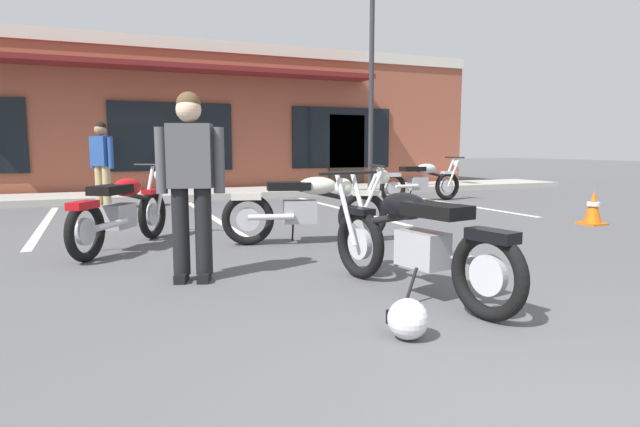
{
  "coord_description": "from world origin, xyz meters",
  "views": [
    {
      "loc": [
        -1.78,
        -1.28,
        1.2
      ],
      "look_at": [
        0.22,
        3.48,
        0.55
      ],
      "focal_mm": 29.85,
      "sensor_mm": 36.0,
      "label": 1
    }
  ],
  "objects_px": {
    "person_near_building": "(190,175)",
    "person_in_black_shirt": "(102,160)",
    "motorcycle_foreground_classic": "(414,239)",
    "parking_lot_lamp_post": "(374,53)",
    "motorcycle_red_sportbike": "(123,210)",
    "helmet_on_pavement": "(408,319)",
    "motorcycle_black_cruiser": "(422,180)",
    "traffic_cone": "(593,208)",
    "motorcycle_blue_standard": "(308,207)"
  },
  "relations": [
    {
      "from": "parking_lot_lamp_post",
      "to": "traffic_cone",
      "type": "bearing_deg",
      "value": -82.2
    },
    {
      "from": "motorcycle_blue_standard",
      "to": "parking_lot_lamp_post",
      "type": "height_order",
      "value": "parking_lot_lamp_post"
    },
    {
      "from": "motorcycle_red_sportbike",
      "to": "person_in_black_shirt",
      "type": "xyz_separation_m",
      "value": [
        -0.17,
        4.35,
        0.49
      ]
    },
    {
      "from": "motorcycle_blue_standard",
      "to": "helmet_on_pavement",
      "type": "bearing_deg",
      "value": -100.92
    },
    {
      "from": "traffic_cone",
      "to": "motorcycle_black_cruiser",
      "type": "bearing_deg",
      "value": 96.73
    },
    {
      "from": "person_in_black_shirt",
      "to": "traffic_cone",
      "type": "distance_m",
      "value": 8.65
    },
    {
      "from": "helmet_on_pavement",
      "to": "traffic_cone",
      "type": "distance_m",
      "value": 6.17
    },
    {
      "from": "motorcycle_black_cruiser",
      "to": "person_near_building",
      "type": "bearing_deg",
      "value": -138.5
    },
    {
      "from": "motorcycle_foreground_classic",
      "to": "motorcycle_blue_standard",
      "type": "height_order",
      "value": "same"
    },
    {
      "from": "motorcycle_red_sportbike",
      "to": "traffic_cone",
      "type": "bearing_deg",
      "value": -6.02
    },
    {
      "from": "helmet_on_pavement",
      "to": "traffic_cone",
      "type": "relative_size",
      "value": 0.49
    },
    {
      "from": "motorcycle_foreground_classic",
      "to": "parking_lot_lamp_post",
      "type": "relative_size",
      "value": 0.39
    },
    {
      "from": "motorcycle_black_cruiser",
      "to": "person_near_building",
      "type": "relative_size",
      "value": 1.26
    },
    {
      "from": "person_in_black_shirt",
      "to": "helmet_on_pavement",
      "type": "relative_size",
      "value": 6.44
    },
    {
      "from": "motorcycle_foreground_classic",
      "to": "person_near_building",
      "type": "height_order",
      "value": "person_near_building"
    },
    {
      "from": "motorcycle_red_sportbike",
      "to": "traffic_cone",
      "type": "height_order",
      "value": "motorcycle_red_sportbike"
    },
    {
      "from": "person_near_building",
      "to": "traffic_cone",
      "type": "bearing_deg",
      "value": 10.19
    },
    {
      "from": "motorcycle_foreground_classic",
      "to": "traffic_cone",
      "type": "xyz_separation_m",
      "value": [
        4.74,
        2.32,
        -0.2
      ]
    },
    {
      "from": "motorcycle_black_cruiser",
      "to": "parking_lot_lamp_post",
      "type": "relative_size",
      "value": 0.39
    },
    {
      "from": "motorcycle_black_cruiser",
      "to": "traffic_cone",
      "type": "bearing_deg",
      "value": -83.27
    },
    {
      "from": "motorcycle_red_sportbike",
      "to": "person_near_building",
      "type": "distance_m",
      "value": 1.98
    },
    {
      "from": "person_in_black_shirt",
      "to": "person_near_building",
      "type": "height_order",
      "value": "same"
    },
    {
      "from": "motorcycle_red_sportbike",
      "to": "person_in_black_shirt",
      "type": "relative_size",
      "value": 1.1
    },
    {
      "from": "person_in_black_shirt",
      "to": "parking_lot_lamp_post",
      "type": "height_order",
      "value": "parking_lot_lamp_post"
    },
    {
      "from": "motorcycle_foreground_classic",
      "to": "helmet_on_pavement",
      "type": "xyz_separation_m",
      "value": [
        -0.57,
        -0.83,
        -0.33
      ]
    },
    {
      "from": "helmet_on_pavement",
      "to": "parking_lot_lamp_post",
      "type": "relative_size",
      "value": 0.05
    },
    {
      "from": "helmet_on_pavement",
      "to": "person_in_black_shirt",
      "type": "bearing_deg",
      "value": 101.44
    },
    {
      "from": "parking_lot_lamp_post",
      "to": "motorcycle_blue_standard",
      "type": "bearing_deg",
      "value": -125.01
    },
    {
      "from": "motorcycle_foreground_classic",
      "to": "person_in_black_shirt",
      "type": "bearing_deg",
      "value": 106.79
    },
    {
      "from": "motorcycle_blue_standard",
      "to": "traffic_cone",
      "type": "xyz_separation_m",
      "value": [
        4.66,
        -0.2,
        -0.2
      ]
    },
    {
      "from": "motorcycle_red_sportbike",
      "to": "motorcycle_blue_standard",
      "type": "relative_size",
      "value": 0.89
    },
    {
      "from": "person_in_black_shirt",
      "to": "parking_lot_lamp_post",
      "type": "xyz_separation_m",
      "value": [
        6.18,
        0.67,
        2.47
      ]
    },
    {
      "from": "person_near_building",
      "to": "traffic_cone",
      "type": "height_order",
      "value": "person_near_building"
    },
    {
      "from": "motorcycle_red_sportbike",
      "to": "motorcycle_black_cruiser",
      "type": "xyz_separation_m",
      "value": [
        6.32,
        3.3,
        0.0
      ]
    },
    {
      "from": "person_near_building",
      "to": "helmet_on_pavement",
      "type": "distance_m",
      "value": 2.39
    },
    {
      "from": "motorcycle_black_cruiser",
      "to": "helmet_on_pavement",
      "type": "relative_size",
      "value": 8.11
    },
    {
      "from": "motorcycle_red_sportbike",
      "to": "parking_lot_lamp_post",
      "type": "relative_size",
      "value": 0.35
    },
    {
      "from": "motorcycle_blue_standard",
      "to": "motorcycle_red_sportbike",
      "type": "bearing_deg",
      "value": 166.33
    },
    {
      "from": "motorcycle_red_sportbike",
      "to": "motorcycle_blue_standard",
      "type": "distance_m",
      "value": 2.2
    },
    {
      "from": "person_in_black_shirt",
      "to": "parking_lot_lamp_post",
      "type": "distance_m",
      "value": 6.69
    },
    {
      "from": "person_near_building",
      "to": "helmet_on_pavement",
      "type": "relative_size",
      "value": 6.44
    },
    {
      "from": "motorcycle_foreground_classic",
      "to": "motorcycle_blue_standard",
      "type": "distance_m",
      "value": 2.51
    },
    {
      "from": "motorcycle_black_cruiser",
      "to": "person_near_building",
      "type": "xyz_separation_m",
      "value": [
        -5.82,
        -5.15,
        0.49
      ]
    },
    {
      "from": "motorcycle_blue_standard",
      "to": "traffic_cone",
      "type": "height_order",
      "value": "motorcycle_blue_standard"
    },
    {
      "from": "person_in_black_shirt",
      "to": "helmet_on_pavement",
      "type": "height_order",
      "value": "person_in_black_shirt"
    },
    {
      "from": "motorcycle_black_cruiser",
      "to": "helmet_on_pavement",
      "type": "xyz_separation_m",
      "value": [
        -4.83,
        -7.17,
        -0.33
      ]
    },
    {
      "from": "helmet_on_pavement",
      "to": "parking_lot_lamp_post",
      "type": "xyz_separation_m",
      "value": [
        4.52,
        8.88,
        3.29
      ]
    },
    {
      "from": "person_in_black_shirt",
      "to": "motorcycle_foreground_classic",
      "type": "bearing_deg",
      "value": -73.21
    },
    {
      "from": "person_near_building",
      "to": "person_in_black_shirt",
      "type": "bearing_deg",
      "value": 96.17
    },
    {
      "from": "motorcycle_black_cruiser",
      "to": "traffic_cone",
      "type": "distance_m",
      "value": 4.05
    }
  ]
}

